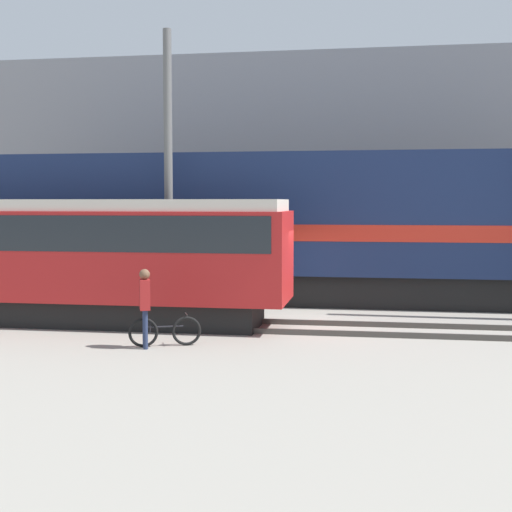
# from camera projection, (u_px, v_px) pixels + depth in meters

# --- Properties ---
(ground_plane) EXTENTS (120.00, 120.00, 0.00)m
(ground_plane) POSITION_uv_depth(u_px,v_px,m) (282.00, 320.00, 19.66)
(ground_plane) COLOR gray
(track_near) EXTENTS (60.00, 1.51, 0.14)m
(track_near) POSITION_uv_depth(u_px,v_px,m) (275.00, 326.00, 18.28)
(track_near) COLOR #47423D
(track_near) RESTS_ON ground
(track_far) EXTENTS (60.00, 1.51, 0.14)m
(track_far) POSITION_uv_depth(u_px,v_px,m) (296.00, 300.00, 23.19)
(track_far) COLOR #47423D
(track_far) RESTS_ON ground
(building_backdrop) EXTENTS (34.79, 6.00, 9.24)m
(building_backdrop) POSITION_uv_depth(u_px,v_px,m) (317.00, 171.00, 31.28)
(building_backdrop) COLOR gray
(building_backdrop) RESTS_ON ground
(freight_locomotive) EXTENTS (20.13, 3.04, 5.39)m
(freight_locomotive) POSITION_uv_depth(u_px,v_px,m) (298.00, 225.00, 23.00)
(freight_locomotive) COLOR black
(freight_locomotive) RESTS_ON ground
(streetcar) EXTENTS (12.75, 2.54, 3.32)m
(streetcar) POSITION_uv_depth(u_px,v_px,m) (53.00, 253.00, 19.12)
(streetcar) COLOR black
(streetcar) RESTS_ON ground
(bicycle) EXTENTS (1.55, 0.72, 0.73)m
(bicycle) POSITION_uv_depth(u_px,v_px,m) (165.00, 332.00, 16.07)
(bicycle) COLOR black
(bicycle) RESTS_ON ground
(person) EXTENTS (0.34, 0.42, 1.78)m
(person) POSITION_uv_depth(u_px,v_px,m) (145.00, 300.00, 15.79)
(person) COLOR #232D4C
(person) RESTS_ON ground
(utility_pole_left) EXTENTS (0.25, 0.25, 8.29)m
(utility_pole_left) POSITION_uv_depth(u_px,v_px,m) (168.00, 172.00, 21.00)
(utility_pole_left) COLOR #595959
(utility_pole_left) RESTS_ON ground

